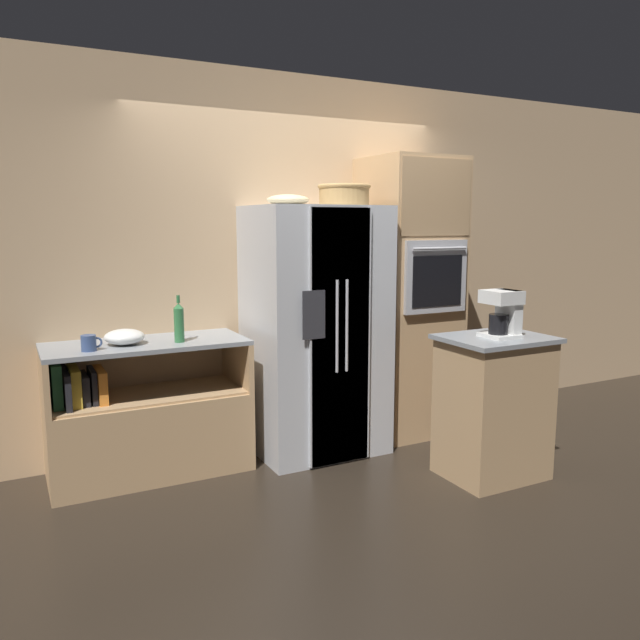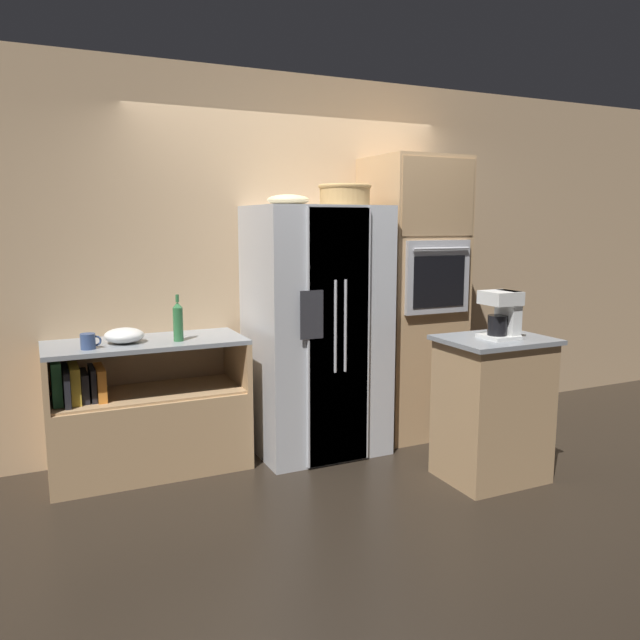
# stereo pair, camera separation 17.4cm
# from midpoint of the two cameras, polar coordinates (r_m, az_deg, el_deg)

# --- Properties ---
(ground_plane) EXTENTS (20.00, 20.00, 0.00)m
(ground_plane) POSITION_cam_midpoint_polar(r_m,az_deg,el_deg) (4.77, -1.29, -11.88)
(ground_plane) COLOR black
(wall_back) EXTENTS (12.00, 0.06, 2.80)m
(wall_back) POSITION_cam_midpoint_polar(r_m,az_deg,el_deg) (4.91, -3.81, 5.47)
(wall_back) COLOR tan
(wall_back) RESTS_ON ground_plane
(counter_left) EXTENTS (1.31, 0.58, 0.91)m
(counter_left) POSITION_cam_midpoint_polar(r_m,az_deg,el_deg) (4.45, -16.65, -9.24)
(counter_left) COLOR tan
(counter_left) RESTS_ON ground_plane
(refrigerator) EXTENTS (0.92, 0.80, 1.81)m
(refrigerator) POSITION_cam_midpoint_polar(r_m,az_deg,el_deg) (4.60, -1.49, -0.96)
(refrigerator) COLOR silver
(refrigerator) RESTS_ON ground_plane
(wall_oven) EXTENTS (0.67, 0.73, 2.19)m
(wall_oven) POSITION_cam_midpoint_polar(r_m,az_deg,el_deg) (5.04, 7.13, 2.08)
(wall_oven) COLOR tan
(wall_oven) RESTS_ON ground_plane
(island_counter) EXTENTS (0.69, 0.55, 0.96)m
(island_counter) POSITION_cam_midpoint_polar(r_m,az_deg,el_deg) (4.33, 14.44, -7.66)
(island_counter) COLOR tan
(island_counter) RESTS_ON ground_plane
(wicker_basket) EXTENTS (0.38, 0.38, 0.15)m
(wicker_basket) POSITION_cam_midpoint_polar(r_m,az_deg,el_deg) (4.56, 1.09, 11.41)
(wicker_basket) COLOR tan
(wicker_basket) RESTS_ON refrigerator
(fruit_bowl) EXTENTS (0.30, 0.30, 0.08)m
(fruit_bowl) POSITION_cam_midpoint_polar(r_m,az_deg,el_deg) (4.50, -4.08, 10.89)
(fruit_bowl) COLOR beige
(fruit_bowl) RESTS_ON refrigerator
(bottle_tall) EXTENTS (0.07, 0.07, 0.31)m
(bottle_tall) POSITION_cam_midpoint_polar(r_m,az_deg,el_deg) (4.23, -13.93, -0.19)
(bottle_tall) COLOR #33723F
(bottle_tall) RESTS_ON counter_left
(mug) EXTENTS (0.13, 0.09, 0.10)m
(mug) POSITION_cam_midpoint_polar(r_m,az_deg,el_deg) (4.13, -21.50, -1.98)
(mug) COLOR #384C7A
(mug) RESTS_ON counter_left
(mixing_bowl) EXTENTS (0.26, 0.26, 0.10)m
(mixing_bowl) POSITION_cam_midpoint_polar(r_m,az_deg,el_deg) (4.26, -18.58, -1.47)
(mixing_bowl) COLOR white
(mixing_bowl) RESTS_ON counter_left
(coffee_maker) EXTENTS (0.21, 0.21, 0.31)m
(coffee_maker) POSITION_cam_midpoint_polar(r_m,az_deg,el_deg) (4.18, 15.29, 0.73)
(coffee_maker) COLOR white
(coffee_maker) RESTS_ON island_counter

